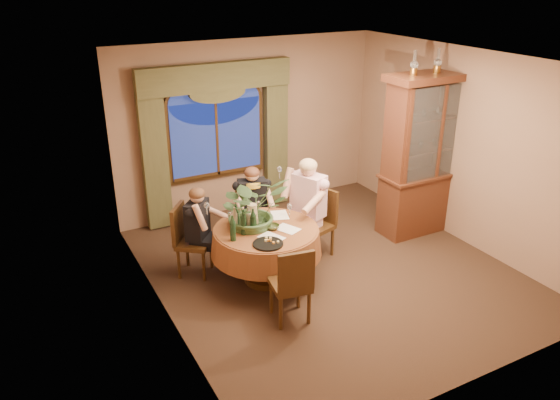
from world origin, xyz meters
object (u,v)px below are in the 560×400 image
person_pink (308,208)px  stoneware_vase (252,216)px  oil_lamp_right (460,58)px  wine_bottle_3 (249,220)px  oil_lamp_center (438,60)px  centerpiece_plant (252,183)px  person_back (198,231)px  olive_bowl (273,227)px  wine_bottle_0 (233,228)px  chair_back (194,241)px  oil_lamp_left (414,63)px  chair_right (316,225)px  person_scarf (252,208)px  wine_bottle_1 (244,222)px  chair_back_right (253,217)px  wine_bottle_5 (235,220)px  dining_table (266,254)px  wine_bottle_2 (253,221)px  china_cabinet (427,155)px  wine_bottle_4 (236,216)px  chair_front_left (290,283)px

person_pink → stoneware_vase: bearing=80.5°
oil_lamp_right → wine_bottle_3: size_ratio=1.03×
oil_lamp_center → centerpiece_plant: (-2.93, -0.08, -1.27)m
person_back → olive_bowl: bearing=90.2°
stoneware_vase → wine_bottle_0: 0.43m
chair_back → stoneware_vase: size_ratio=3.09×
oil_lamp_left → chair_right: size_ratio=0.35×
oil_lamp_left → person_pink: (-1.58, 0.10, -1.87)m
person_scarf → wine_bottle_1: person_scarf is taller
person_pink → person_scarf: person_pink is taller
chair_back_right → person_back: size_ratio=0.79×
person_pink → wine_bottle_5: (-1.21, -0.24, 0.19)m
oil_lamp_center → oil_lamp_right: 0.42m
dining_table → wine_bottle_0: wine_bottle_0 is taller
wine_bottle_2 → oil_lamp_left: bearing=6.4°
china_cabinet → chair_back: bearing=174.4°
stoneware_vase → wine_bottle_0: (-0.37, -0.23, 0.01)m
stoneware_vase → wine_bottle_3: 0.14m
oil_lamp_left → chair_right: bearing=179.0°
stoneware_vase → wine_bottle_3: bearing=-134.1°
chair_right → person_pink: bearing=34.5°
chair_back_right → wine_bottle_0: 1.32m
china_cabinet → person_pink: china_cabinet is taller
stoneware_vase → olive_bowl: size_ratio=1.82×
oil_lamp_center → wine_bottle_4: size_ratio=1.03×
oil_lamp_left → chair_back: oil_lamp_left is taller
oil_lamp_right → chair_front_left: 4.17m
dining_table → wine_bottle_3: wine_bottle_3 is taller
person_scarf → wine_bottle_2: 1.09m
chair_right → person_scarf: person_scarf is taller
oil_lamp_left → chair_front_left: 3.51m
oil_lamp_left → olive_bowl: size_ratio=1.99×
dining_table → wine_bottle_4: size_ratio=4.33×
oil_lamp_left → chair_front_left: size_ratio=0.35×
person_pink → olive_bowl: size_ratio=8.50×
wine_bottle_0 → person_pink: bearing=18.7°
olive_bowl → wine_bottle_0: size_ratio=0.52×
person_pink → wine_bottle_5: 1.24m
chair_back_right → oil_lamp_right: bearing=-177.9°
chair_right → chair_back: bearing=62.6°
wine_bottle_5 → oil_lamp_center: bearing=2.6°
chair_back → wine_bottle_0: bearing=58.4°
dining_table → stoneware_vase: stoneware_vase is taller
centerpiece_plant → wine_bottle_3: centerpiece_plant is taller
person_scarf → wine_bottle_5: person_scarf is taller
person_back → wine_bottle_3: 0.81m
person_pink → wine_bottle_4: (-1.16, -0.16, 0.19)m
olive_bowl → chair_front_left: bearing=-104.3°
china_cabinet → oil_lamp_left: 1.45m
stoneware_vase → wine_bottle_5: 0.25m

